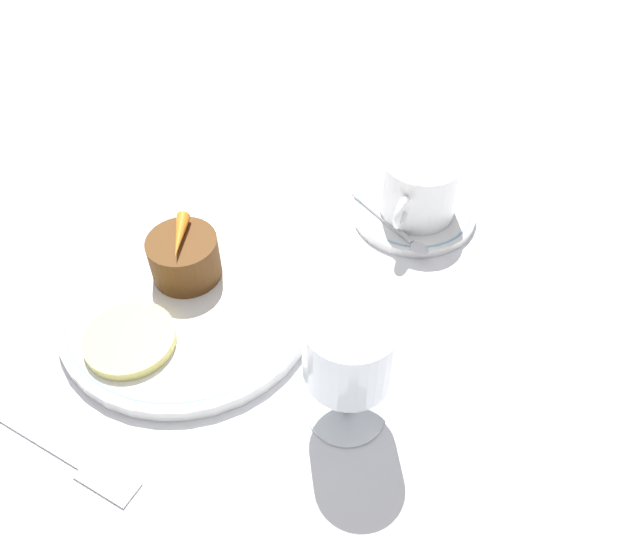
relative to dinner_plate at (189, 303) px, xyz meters
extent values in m
plane|color=white|center=(-0.02, 0.03, -0.01)|extent=(3.00, 3.00, 0.00)
cylinder|color=white|center=(0.00, 0.00, 0.00)|extent=(0.24, 0.24, 0.01)
torus|color=#8CB2D1|center=(0.00, 0.00, 0.00)|extent=(0.23, 0.23, 0.00)
cylinder|color=white|center=(-0.22, 0.14, 0.00)|extent=(0.13, 0.13, 0.01)
torus|color=#8CB2D1|center=(-0.22, 0.14, 0.00)|extent=(0.12, 0.12, 0.00)
cylinder|color=white|center=(-0.22, 0.14, 0.04)|extent=(0.08, 0.08, 0.07)
cylinder|color=#331E0F|center=(-0.22, 0.14, 0.04)|extent=(0.07, 0.07, 0.05)
torus|color=white|center=(-0.17, 0.14, 0.04)|extent=(0.03, 0.01, 0.04)
cube|color=silver|center=(-0.19, 0.12, 0.00)|extent=(0.05, 0.09, 0.00)
ellipsoid|color=silver|center=(-0.16, 0.17, 0.00)|extent=(0.02, 0.03, 0.00)
cylinder|color=silver|center=(0.03, 0.18, -0.01)|extent=(0.07, 0.07, 0.01)
cylinder|color=silver|center=(0.03, 0.18, 0.02)|extent=(0.01, 0.01, 0.05)
cylinder|color=silver|center=(0.03, 0.18, 0.08)|extent=(0.07, 0.07, 0.06)
cylinder|color=#470A14|center=(0.03, 0.18, 0.07)|extent=(0.06, 0.06, 0.03)
cube|color=silver|center=(0.17, -0.05, -0.01)|extent=(0.01, 0.13, 0.01)
cube|color=silver|center=(0.17, 0.04, -0.01)|extent=(0.02, 0.05, 0.01)
cylinder|color=#563314|center=(-0.03, -0.02, 0.03)|extent=(0.07, 0.07, 0.04)
cone|color=orange|center=(-0.03, -0.02, 0.06)|extent=(0.05, 0.04, 0.01)
cylinder|color=#EFE075|center=(0.06, -0.02, 0.01)|extent=(0.08, 0.08, 0.01)
camera|label=1|loc=(0.28, 0.28, 0.45)|focal=35.00mm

